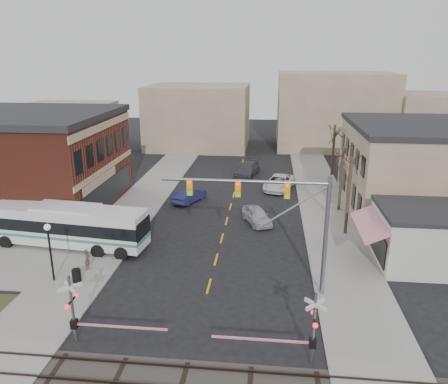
# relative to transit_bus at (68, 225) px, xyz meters

# --- Properties ---
(ground) EXTENTS (160.00, 160.00, 0.00)m
(ground) POSITION_rel_transit_bus_xyz_m (12.06, -7.09, -1.87)
(ground) COLOR black
(ground) RESTS_ON ground
(sidewalk_west) EXTENTS (5.00, 60.00, 0.12)m
(sidewalk_west) POSITION_rel_transit_bus_xyz_m (2.56, 12.91, -1.81)
(sidewalk_west) COLOR gray
(sidewalk_west) RESTS_ON ground
(sidewalk_east) EXTENTS (5.00, 60.00, 0.12)m
(sidewalk_east) POSITION_rel_transit_bus_xyz_m (21.56, 12.91, -1.81)
(sidewalk_east) COLOR gray
(sidewalk_east) RESTS_ON ground
(awning_shop) EXTENTS (9.74, 6.20, 4.30)m
(awning_shop) POSITION_rel_transit_bus_xyz_m (28.03, -0.09, 0.30)
(awning_shop) COLOR beige
(awning_shop) RESTS_ON ground
(tree_east_a) EXTENTS (0.28, 0.28, 6.75)m
(tree_east_a) POSITION_rel_transit_bus_xyz_m (22.56, 4.91, 1.63)
(tree_east_a) COLOR #382B21
(tree_east_a) RESTS_ON sidewalk_east
(tree_east_b) EXTENTS (0.28, 0.28, 6.30)m
(tree_east_b) POSITION_rel_transit_bus_xyz_m (22.86, 10.91, 1.40)
(tree_east_b) COLOR #382B21
(tree_east_b) RESTS_ON sidewalk_east
(tree_east_c) EXTENTS (0.28, 0.28, 7.20)m
(tree_east_c) POSITION_rel_transit_bus_xyz_m (23.06, 18.91, 1.85)
(tree_east_c) COLOR #382B21
(tree_east_c) RESTS_ON sidewalk_east
(transit_bus) EXTENTS (13.11, 4.20, 3.32)m
(transit_bus) POSITION_rel_transit_bus_xyz_m (0.00, 0.00, 0.00)
(transit_bus) COLOR silver
(transit_bus) RESTS_ON ground
(traffic_signal_mast) EXTENTS (10.38, 0.30, 8.00)m
(traffic_signal_mast) POSITION_rel_transit_bus_xyz_m (16.64, -5.34, 3.89)
(traffic_signal_mast) COLOR gray
(traffic_signal_mast) RESTS_ON ground
(rr_crossing_west) EXTENTS (5.60, 1.36, 4.00)m
(rr_crossing_west) POSITION_rel_transit_bus_xyz_m (6.12, -11.68, 0.10)
(rr_crossing_west) COLOR gray
(rr_crossing_west) RESTS_ON ground
(rr_crossing_east) EXTENTS (5.60, 1.36, 4.00)m
(rr_crossing_east) POSITION_rel_transit_bus_xyz_m (17.85, -11.98, 0.10)
(rr_crossing_east) COLOR gray
(rr_crossing_east) RESTS_ON ground
(street_lamp) EXTENTS (0.44, 0.44, 4.12)m
(street_lamp) POSITION_rel_transit_bus_xyz_m (1.43, -5.59, 1.22)
(street_lamp) COLOR black
(street_lamp) RESTS_ON sidewalk_west
(trash_bin) EXTENTS (0.60, 0.60, 0.89)m
(trash_bin) POSITION_rel_transit_bus_xyz_m (3.07, -5.60, -1.30)
(trash_bin) COLOR black
(trash_bin) RESTS_ON sidewalk_west
(car_a) EXTENTS (3.31, 4.68, 1.48)m
(car_a) POSITION_rel_transit_bus_xyz_m (14.86, 6.76, -1.13)
(car_a) COLOR #AFAFB4
(car_a) RESTS_ON ground
(car_b) EXTENTS (3.26, 4.73, 1.48)m
(car_b) POSITION_rel_transit_bus_xyz_m (7.64, 11.96, -1.13)
(car_b) COLOR #1C1D48
(car_b) RESTS_ON ground
(car_c) EXTENTS (4.13, 6.30, 1.61)m
(car_c) POSITION_rel_transit_bus_xyz_m (17.06, 17.47, -1.06)
(car_c) COLOR silver
(car_c) RESTS_ON ground
(car_d) EXTENTS (3.47, 5.91, 1.61)m
(car_d) POSITION_rel_transit_bus_xyz_m (13.08, 23.20, -1.06)
(car_d) COLOR #3C3B40
(car_d) RESTS_ON ground
(pedestrian_near) EXTENTS (0.47, 0.63, 1.56)m
(pedestrian_near) POSITION_rel_transit_bus_xyz_m (3.12, -3.82, -0.97)
(pedestrian_near) COLOR #4C433D
(pedestrian_near) RESTS_ON sidewalk_west
(pedestrian_far) EXTENTS (1.00, 0.94, 1.63)m
(pedestrian_far) POSITION_rel_transit_bus_xyz_m (2.12, 0.83, -0.93)
(pedestrian_far) COLOR #313856
(pedestrian_far) RESTS_ON sidewalk_west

